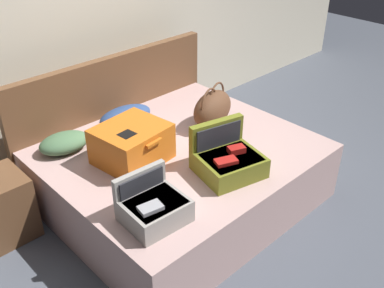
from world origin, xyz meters
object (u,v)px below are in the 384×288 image
at_px(hard_case_small, 154,207).
at_px(pillow_near_headboard, 125,116).
at_px(hard_case_medium, 228,160).
at_px(duffel_bag, 213,108).
at_px(hard_case_large, 132,143).
at_px(pillow_center_head, 64,143).
at_px(bed, 181,175).

bearing_deg(hard_case_small, pillow_near_headboard, 65.06).
xyz_separation_m(hard_case_medium, duffel_bag, (0.43, 0.57, 0.05)).
bearing_deg(hard_case_large, pillow_center_head, 115.79).
relative_size(bed, pillow_center_head, 5.06).
distance_m(hard_case_large, pillow_center_head, 0.56).
relative_size(hard_case_medium, hard_case_small, 1.30).
relative_size(hard_case_large, hard_case_small, 1.38).
relative_size(bed, hard_case_large, 3.64).
bearing_deg(duffel_bag, bed, -166.68).
relative_size(hard_case_medium, pillow_center_head, 1.31).
height_order(hard_case_medium, duffel_bag, duffel_bag).
xyz_separation_m(bed, pillow_near_headboard, (-0.07, 0.62, 0.32)).
distance_m(hard_case_medium, pillow_center_head, 1.26).
relative_size(hard_case_small, pillow_near_headboard, 0.82).
height_order(bed, duffel_bag, duffel_bag).
distance_m(hard_case_medium, duffel_bag, 0.71).
bearing_deg(hard_case_medium, hard_case_large, 137.40).
bearing_deg(hard_case_medium, pillow_center_head, 136.92).
relative_size(bed, pillow_near_headboard, 4.11).
height_order(pillow_near_headboard, pillow_center_head, pillow_near_headboard).
distance_m(hard_case_large, duffel_bag, 0.82).
distance_m(hard_case_medium, pillow_near_headboard, 1.08).
relative_size(pillow_near_headboard, pillow_center_head, 1.23).
xyz_separation_m(hard_case_large, pillow_center_head, (-0.30, 0.46, -0.07)).
relative_size(hard_case_large, hard_case_medium, 1.06).
bearing_deg(pillow_center_head, duffel_bag, -23.44).
bearing_deg(hard_case_large, bed, -26.97).
xyz_separation_m(bed, pillow_center_head, (-0.66, 0.60, 0.32)).
bearing_deg(bed, pillow_center_head, 138.01).
xyz_separation_m(hard_case_large, pillow_near_headboard, (0.29, 0.48, -0.07)).
xyz_separation_m(hard_case_small, pillow_near_headboard, (0.60, 1.11, -0.02)).
bearing_deg(bed, hard_case_small, -143.63).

